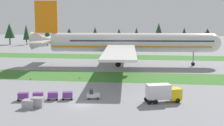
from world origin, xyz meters
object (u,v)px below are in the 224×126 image
Objects in this scene: cargo_dolly_fourth at (23,96)px; cargo_dolly_lead at (68,95)px; catering_truck at (163,92)px; baggage_tug at (93,95)px; ground_crew_marshaller at (165,88)px; uld_container_0 at (29,104)px; cargo_dolly_third at (38,96)px; taxiway_marker_1 at (31,78)px; cargo_dolly_second at (53,95)px; airliner at (125,42)px; uld_container_1 at (38,102)px; taxiway_marker_0 at (80,78)px.

cargo_dolly_lead is at bearing 90.00° from cargo_dolly_fourth.
catering_truck is (18.75, 0.20, 1.03)m from cargo_dolly_lead.
baggage_tug is 16.32m from ground_crew_marshaller.
uld_container_0 is at bearing -65.36° from baggage_tug.
taxiway_marker_1 is (-8.87, 18.76, -0.58)m from cargo_dolly_third.
cargo_dolly_second and cargo_dolly_fourth have the same top height.
baggage_tug is 1.14× the size of cargo_dolly_fourth.
airliner is at bearing 75.36° from uld_container_0.
airliner is 27.49× the size of baggage_tug.
ground_crew_marshaller is 29.10m from uld_container_0.
cargo_dolly_fourth is 0.34× the size of catering_truck.
uld_container_0 is (-2.63, -6.03, -0.16)m from cargo_dolly_second.
airliner is 38.61× the size of uld_container_1.
taxiway_marker_0 is (-20.91, 20.36, -1.66)m from catering_truck.
uld_container_1 is at bearing -65.86° from taxiway_marker_1.
cargo_dolly_lead is 3.63× the size of taxiway_marker_1.
cargo_dolly_lead is at bearing -107.15° from catering_truck.
ground_crew_marshaller reaches higher than uld_container_0.
cargo_dolly_fourth is 27.36m from catering_truck.
cargo_dolly_lead is 7.03m from uld_container_1.
cargo_dolly_third is at bearing -90.00° from cargo_dolly_second.
baggage_tug is 1.40× the size of uld_container_0.
cargo_dolly_fourth is 4.22× the size of taxiway_marker_0.
ground_crew_marshaller is at bearing 99.75° from cargo_dolly_second.
uld_container_0 is at bearing -146.02° from uld_container_1.
cargo_dolly_second is at bearing -105.68° from catering_truck.
catering_truck is at bearing 15.72° from uld_container_0.
airliner is 26.94m from taxiway_marker_0.
cargo_dolly_third is at bearing 109.11° from uld_container_1.
cargo_dolly_lead is 2.90m from cargo_dolly_second.
catering_truck reaches higher than taxiway_marker_1.
taxiway_marker_0 is at bearing -152.00° from catering_truck.
cargo_dolly_second is at bearing -17.48° from airliner.
uld_container_1 is at bearing -86.46° from ground_crew_marshaller.
cargo_dolly_fourth is at bearing -90.00° from cargo_dolly_second.
airliner reaches higher than cargo_dolly_fourth.
uld_container_1 is (-11.98, -50.15, -6.76)m from airliner.
airliner reaches higher than uld_container_0.
catering_truck is 8.09m from ground_crew_marshaller.
cargo_dolly_fourth is 23.21m from taxiway_marker_0.
taxiway_marker_1 is (-22.41, -26.87, -7.30)m from airliner.
cargo_dolly_fourth is at bearing -105.91° from taxiway_marker_0.
ground_crew_marshaller reaches higher than cargo_dolly_fourth.
cargo_dolly_second is at bearing -57.21° from taxiway_marker_1.
cargo_dolly_second is at bearing -95.47° from ground_crew_marshaller.
catering_truck reaches higher than uld_container_1.
baggage_tug reaches higher than taxiway_marker_0.
airliner reaches higher than cargo_dolly_third.
baggage_tug is at bearing -40.41° from taxiway_marker_1.
cargo_dolly_second is 6.58m from uld_container_0.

